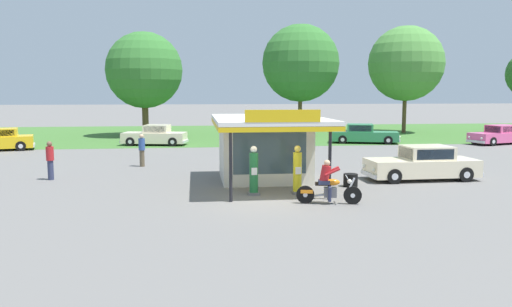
# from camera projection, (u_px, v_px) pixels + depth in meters

# --- Properties ---
(ground_plane) EXTENTS (300.00, 300.00, 0.00)m
(ground_plane) POSITION_uv_depth(u_px,v_px,m) (264.00, 199.00, 18.88)
(ground_plane) COLOR slate
(grass_verge_strip) EXTENTS (120.00, 24.00, 0.01)m
(grass_verge_strip) POSITION_uv_depth(u_px,v_px,m) (222.00, 134.00, 48.45)
(grass_verge_strip) COLOR #3D6B2D
(grass_verge_strip) RESTS_ON ground
(service_station_kiosk) EXTENTS (4.55, 7.07, 3.33)m
(service_station_kiosk) POSITION_uv_depth(u_px,v_px,m) (265.00, 144.00, 22.53)
(service_station_kiosk) COLOR beige
(service_station_kiosk) RESTS_ON ground
(gas_pump_nearside) EXTENTS (0.44, 0.44, 1.90)m
(gas_pump_nearside) POSITION_uv_depth(u_px,v_px,m) (254.00, 173.00, 19.52)
(gas_pump_nearside) COLOR slate
(gas_pump_nearside) RESTS_ON ground
(gas_pump_offside) EXTENTS (0.44, 0.44, 1.90)m
(gas_pump_offside) POSITION_uv_depth(u_px,v_px,m) (297.00, 172.00, 19.72)
(gas_pump_offside) COLOR slate
(gas_pump_offside) RESTS_ON ground
(motorcycle_with_rider) EXTENTS (2.29, 0.77, 1.58)m
(motorcycle_with_rider) POSITION_uv_depth(u_px,v_px,m) (328.00, 186.00, 17.94)
(motorcycle_with_rider) COLOR black
(motorcycle_with_rider) RESTS_ON ground
(featured_classic_sedan) EXTENTS (5.15, 2.04, 1.54)m
(featured_classic_sedan) POSITION_uv_depth(u_px,v_px,m) (422.00, 164.00, 22.95)
(featured_classic_sedan) COLOR beige
(featured_classic_sedan) RESTS_ON ground
(parked_car_back_row_far_left) EXTENTS (5.06, 2.70, 1.52)m
(parked_car_back_row_far_left) POSITION_uv_depth(u_px,v_px,m) (155.00, 136.00, 37.96)
(parked_car_back_row_far_left) COLOR beige
(parked_car_back_row_far_left) RESTS_ON ground
(parked_car_back_row_far_right) EXTENTS (5.36, 3.16, 1.45)m
(parked_car_back_row_far_right) POSITION_uv_depth(u_px,v_px,m) (500.00, 135.00, 38.75)
(parked_car_back_row_far_right) COLOR #E55993
(parked_car_back_row_far_right) RESTS_ON ground
(parked_car_second_row_spare) EXTENTS (5.48, 3.22, 1.49)m
(parked_car_second_row_spare) POSITION_uv_depth(u_px,v_px,m) (364.00, 135.00, 39.42)
(parked_car_second_row_spare) COLOR #2D844C
(parked_car_second_row_spare) RESTS_ON ground
(parked_car_back_row_left) EXTENTS (4.96, 2.12, 1.47)m
(parked_car_back_row_left) POSITION_uv_depth(u_px,v_px,m) (280.00, 134.00, 40.10)
(parked_car_back_row_left) COLOR #7AC6D1
(parked_car_back_row_left) RESTS_ON ground
(bystander_leaning_by_kiosk) EXTENTS (0.34, 0.34, 1.74)m
(bystander_leaning_by_kiosk) POSITION_uv_depth(u_px,v_px,m) (142.00, 149.00, 26.97)
(bystander_leaning_by_kiosk) COLOR brown
(bystander_leaning_by_kiosk) RESTS_ON ground
(bystander_admiring_sedan) EXTENTS (0.34, 0.34, 1.76)m
(bystander_admiring_sedan) POSITION_uv_depth(u_px,v_px,m) (50.00, 159.00, 22.84)
(bystander_admiring_sedan) COLOR #2D3351
(bystander_admiring_sedan) RESTS_ON ground
(tree_oak_centre) EXTENTS (7.21, 7.21, 10.29)m
(tree_oak_centre) POSITION_uv_depth(u_px,v_px,m) (406.00, 64.00, 48.80)
(tree_oak_centre) COLOR brown
(tree_oak_centre) RESTS_ON ground
(tree_oak_far_right) EXTENTS (6.78, 6.78, 9.29)m
(tree_oak_far_right) POSITION_uv_depth(u_px,v_px,m) (144.00, 70.00, 45.14)
(tree_oak_far_right) COLOR brown
(tree_oak_far_right) RESTS_ON ground
(tree_oak_left) EXTENTS (7.21, 7.21, 10.25)m
(tree_oak_left) POSITION_uv_depth(u_px,v_px,m) (300.00, 63.00, 47.34)
(tree_oak_left) COLOR brown
(tree_oak_left) RESTS_ON ground
(spare_tire_stack) EXTENTS (0.60, 0.60, 0.54)m
(spare_tire_stack) POSITION_uv_depth(u_px,v_px,m) (351.00, 180.00, 21.28)
(spare_tire_stack) COLOR black
(spare_tire_stack) RESTS_ON ground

